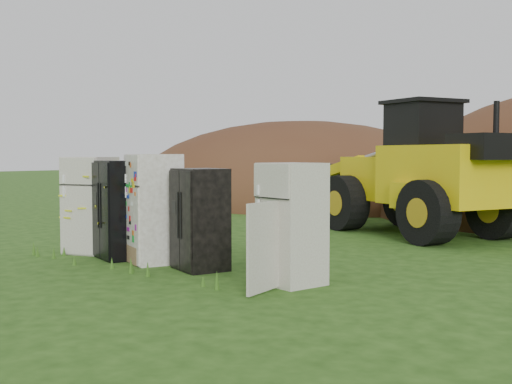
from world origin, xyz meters
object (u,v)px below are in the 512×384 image
(fridge_dark_mid, at_px, (200,219))
(fridge_open_door, at_px, (292,224))
(fridge_leftmost, at_px, (91,205))
(fridge_black_side, at_px, (121,210))
(fridge_sticker, at_px, (155,209))
(wheel_loader, at_px, (400,167))

(fridge_dark_mid, height_order, fridge_open_door, fridge_open_door)
(fridge_leftmost, relative_size, fridge_dark_mid, 1.11)
(fridge_open_door, bearing_deg, fridge_black_side, -165.58)
(fridge_sticker, xyz_separation_m, wheel_loader, (1.33, 6.87, 0.63))
(fridge_black_side, height_order, wheel_loader, wheel_loader)
(fridge_dark_mid, bearing_deg, fridge_black_side, -158.14)
(fridge_black_side, bearing_deg, fridge_open_door, 19.71)
(wheel_loader, bearing_deg, fridge_black_side, -83.33)
(fridge_leftmost, height_order, wheel_loader, wheel_loader)
(fridge_leftmost, bearing_deg, fridge_dark_mid, -18.51)
(fridge_open_door, bearing_deg, fridge_leftmost, -166.40)
(fridge_leftmost, bearing_deg, fridge_sticker, -18.79)
(fridge_dark_mid, bearing_deg, fridge_leftmost, -159.91)
(fridge_sticker, bearing_deg, fridge_open_door, 23.81)
(fridge_dark_mid, relative_size, fridge_open_door, 0.94)
(fridge_black_side, bearing_deg, fridge_leftmost, -164.34)
(fridge_dark_mid, xyz_separation_m, fridge_open_door, (1.87, -0.03, 0.05))
(fridge_dark_mid, xyz_separation_m, wheel_loader, (0.23, 6.86, 0.75))
(fridge_open_door, height_order, wheel_loader, wheel_loader)
(fridge_sticker, bearing_deg, fridge_black_side, -152.42)
(fridge_leftmost, height_order, fridge_open_door, fridge_leftmost)
(fridge_leftmost, bearing_deg, wheel_loader, 46.89)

